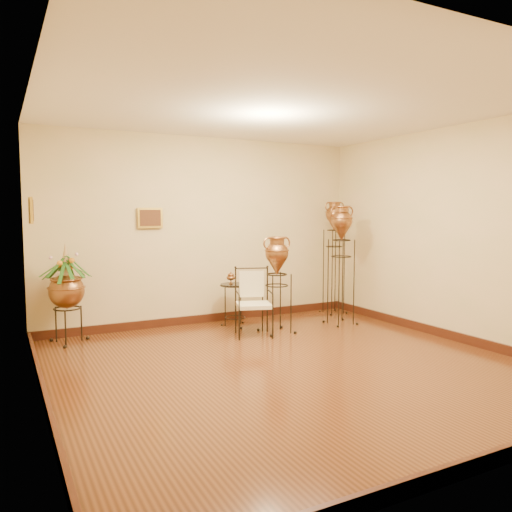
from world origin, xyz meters
name	(u,v)px	position (x,y,z in m)	size (l,w,h in m)	color
ground	(290,366)	(0.00, 0.00, 0.00)	(5.00, 5.00, 0.00)	brown
room_shell	(291,207)	(-0.01, 0.01, 1.73)	(5.02, 5.02, 2.81)	beige
amphora_tall	(334,256)	(2.15, 2.15, 0.96)	(0.47, 0.47, 1.87)	black
amphora_mid	(341,264)	(1.76, 1.44, 0.91)	(0.46, 0.46, 1.80)	black
amphora_short	(277,284)	(0.63, 1.41, 0.68)	(0.44, 0.44, 1.37)	black
planter_urn	(66,287)	(-2.04, 2.15, 0.73)	(0.87, 0.87, 1.32)	black
armchair	(254,302)	(0.26, 1.38, 0.46)	(0.64, 0.62, 0.92)	black
side_table	(235,304)	(0.28, 2.03, 0.33)	(0.55, 0.55, 0.80)	black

